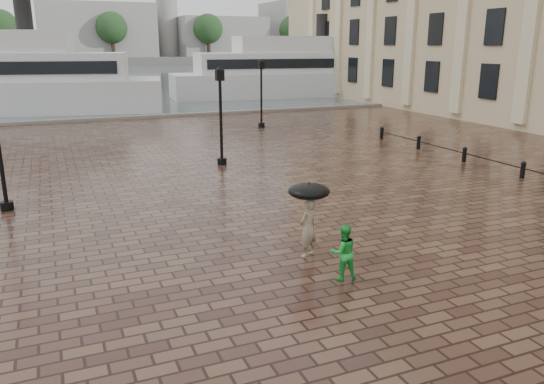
{
  "coord_description": "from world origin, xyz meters",
  "views": [
    {
      "loc": [
        -4.33,
        -9.57,
        5.52
      ],
      "look_at": [
        1.37,
        3.98,
        1.4
      ],
      "focal_mm": 35.0,
      "sensor_mm": 36.0,
      "label": 1
    }
  ],
  "objects": [
    {
      "name": "ferry_far",
      "position": [
        20.57,
        43.52,
        2.58
      ],
      "size": [
        26.66,
        8.88,
        8.58
      ],
      "rotation": [
        0.0,
        0.0,
        -0.1
      ],
      "color": "silver",
      "rests_on": "ground"
    },
    {
      "name": "umbrella",
      "position": [
        1.71,
        2.31,
        1.81
      ],
      "size": [
        1.1,
        1.1,
        1.12
      ],
      "color": "black",
      "rests_on": "ground"
    },
    {
      "name": "adult_pedestrian",
      "position": [
        1.71,
        2.31,
        0.8
      ],
      "size": [
        0.69,
        0.58,
        1.61
      ],
      "primitive_type": "imported",
      "rotation": [
        0.0,
        0.0,
        3.53
      ],
      "color": "gray",
      "rests_on": "ground"
    },
    {
      "name": "quay_edge",
      "position": [
        0.0,
        32.0,
        0.0
      ],
      "size": [
        80.0,
        0.6,
        0.3
      ],
      "primitive_type": "cube",
      "color": "slate",
      "rests_on": "ground"
    },
    {
      "name": "bollard_row",
      "position": [
        14.0,
        6.5,
        0.4
      ],
      "size": [
        0.22,
        21.22,
        0.73
      ],
      "color": "black",
      "rests_on": "ground"
    },
    {
      "name": "far_trees",
      "position": [
        0.0,
        138.0,
        9.42
      ],
      "size": [
        188.0,
        8.0,
        13.5
      ],
      "color": "#2D2119",
      "rests_on": "ground"
    },
    {
      "name": "child_pedestrian",
      "position": [
        1.85,
        0.7,
        0.69
      ],
      "size": [
        0.75,
        0.62,
        1.38
      ],
      "primitive_type": "imported",
      "rotation": [
        0.0,
        0.0,
        2.98
      ],
      "color": "green",
      "rests_on": "ground"
    },
    {
      "name": "harbour_water",
      "position": [
        0.0,
        92.0,
        0.0
      ],
      "size": [
        240.0,
        240.0,
        0.0
      ],
      "primitive_type": "plane",
      "color": "#434F52",
      "rests_on": "ground"
    },
    {
      "name": "far_shore",
      "position": [
        0.0,
        160.0,
        1.0
      ],
      "size": [
        300.0,
        60.0,
        2.0
      ],
      "primitive_type": "cube",
      "color": "#4C4C47",
      "rests_on": "ground"
    },
    {
      "name": "ground",
      "position": [
        0.0,
        0.0,
        0.0
      ],
      "size": [
        300.0,
        300.0,
        0.0
      ],
      "primitive_type": "plane",
      "color": "#351F18",
      "rests_on": "ground"
    },
    {
      "name": "street_lamps",
      "position": [
        -1.5,
        17.5,
        2.33
      ],
      "size": [
        21.44,
        14.44,
        4.4
      ],
      "color": "black",
      "rests_on": "ground"
    },
    {
      "name": "distant_skyline",
      "position": [
        48.14,
        150.0,
        9.45
      ],
      "size": [
        102.5,
        22.0,
        33.0
      ],
      "color": "gray",
      "rests_on": "ground"
    }
  ]
}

